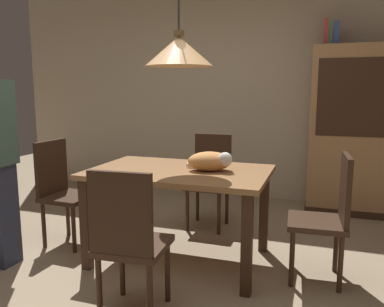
% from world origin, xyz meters
% --- Properties ---
extents(ground, '(10.00, 10.00, 0.00)m').
position_xyz_m(ground, '(0.00, 0.00, 0.00)').
color(ground, '#998466').
extents(back_wall, '(6.40, 0.10, 2.90)m').
position_xyz_m(back_wall, '(0.00, 2.65, 1.45)').
color(back_wall, beige).
rests_on(back_wall, ground).
extents(dining_table, '(1.40, 0.90, 0.75)m').
position_xyz_m(dining_table, '(-0.06, 0.52, 0.65)').
color(dining_table, olive).
rests_on(dining_table, ground).
extents(chair_far_back, '(0.40, 0.40, 0.93)m').
position_xyz_m(chair_far_back, '(-0.06, 1.40, 0.51)').
color(chair_far_back, '#382316').
rests_on(chair_far_back, ground).
extents(chair_near_front, '(0.43, 0.43, 0.93)m').
position_xyz_m(chair_near_front, '(-0.06, -0.35, 0.51)').
color(chair_near_front, '#382316').
rests_on(chair_near_front, ground).
extents(chair_left_side, '(0.42, 0.42, 0.93)m').
position_xyz_m(chair_left_side, '(-1.19, 0.53, 0.51)').
color(chair_left_side, '#382316').
rests_on(chair_left_side, ground).
extents(chair_right_side, '(0.42, 0.42, 0.93)m').
position_xyz_m(chair_right_side, '(1.07, 0.53, 0.51)').
color(chair_right_side, '#382316').
rests_on(chair_right_side, ground).
extents(cat_sleeping, '(0.41, 0.32, 0.16)m').
position_xyz_m(cat_sleeping, '(0.19, 0.56, 0.83)').
color(cat_sleeping, '#E59951').
rests_on(cat_sleeping, dining_table).
extents(pendant_lamp, '(0.52, 0.52, 1.30)m').
position_xyz_m(pendant_lamp, '(-0.06, 0.52, 1.66)').
color(pendant_lamp, '#E0A86B').
extents(hutch_bookcase, '(1.12, 0.45, 1.85)m').
position_xyz_m(hutch_bookcase, '(1.41, 2.32, 0.89)').
color(hutch_bookcase, '#A87A4C').
rests_on(hutch_bookcase, ground).
extents(book_red_tall, '(0.04, 0.22, 0.28)m').
position_xyz_m(book_red_tall, '(0.98, 2.32, 1.99)').
color(book_red_tall, '#B73833').
rests_on(book_red_tall, hutch_bookcase).
extents(book_green_slim, '(0.03, 0.20, 0.26)m').
position_xyz_m(book_green_slim, '(1.03, 2.32, 1.98)').
color(book_green_slim, '#427A4C').
rests_on(book_green_slim, hutch_bookcase).
extents(book_blue_wide, '(0.06, 0.24, 0.24)m').
position_xyz_m(book_blue_wide, '(1.08, 2.32, 1.97)').
color(book_blue_wide, '#384C93').
rests_on(book_blue_wide, hutch_bookcase).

